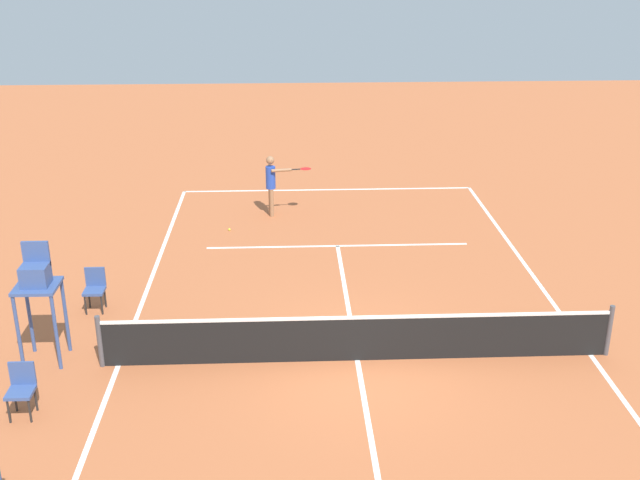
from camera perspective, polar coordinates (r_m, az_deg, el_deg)
The scene contains 8 objects.
ground_plane at distance 15.40m, azimuth 2.75°, elevation -8.77°, with size 60.00×60.00×0.00m, color #B76038.
court_lines at distance 15.40m, azimuth 2.75°, elevation -8.76°, with size 9.36×21.70×0.01m.
tennis_net at distance 15.15m, azimuth 2.78°, elevation -7.15°, with size 9.96×0.10×1.07m.
player_serving at distance 22.68m, azimuth -3.50°, elevation 4.39°, with size 1.34×0.45×1.80m.
tennis_ball at distance 21.92m, azimuth -6.65°, elevation 0.77°, with size 0.07×0.07×0.07m, color #CCE033.
umpire_chair at distance 15.61m, azimuth -20.00°, elevation -3.09°, with size 0.80×0.80×2.41m.
courtside_chair_near at distance 14.48m, azimuth -21.02°, elevation -10.04°, with size 0.44×0.46×0.95m.
courtside_chair_mid at distance 17.78m, azimuth -16.16°, elevation -3.35°, with size 0.44×0.46×0.95m.
Camera 1 is at (1.31, 13.22, 7.79)m, focal length 43.72 mm.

